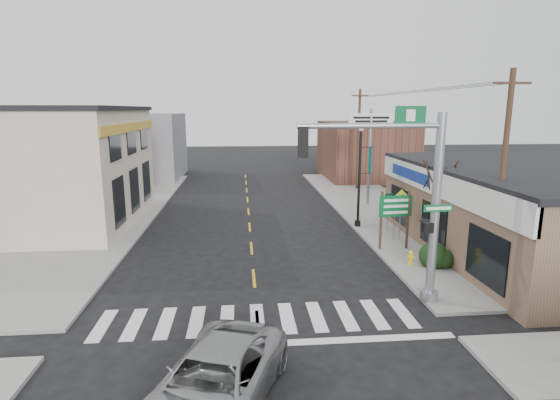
{
  "coord_description": "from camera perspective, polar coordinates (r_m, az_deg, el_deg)",
  "views": [
    {
      "loc": [
        -0.45,
        -13.02,
        6.85
      ],
      "look_at": [
        1.29,
        6.3,
        2.8
      ],
      "focal_mm": 28.0,
      "sensor_mm": 36.0,
      "label": 1
    }
  ],
  "objects": [
    {
      "name": "bldg_distant_right",
      "position": [
        44.96,
        11.02,
        6.41
      ],
      "size": [
        8.0,
        10.0,
        5.6
      ],
      "primitive_type": "cube",
      "color": "brown",
      "rests_on": "ground"
    },
    {
      "name": "ground",
      "position": [
        14.71,
        -2.93,
        -15.96
      ],
      "size": [
        140.0,
        140.0,
        0.0
      ],
      "primitive_type": "plane",
      "color": "black",
      "rests_on": "ground"
    },
    {
      "name": "sidewalk_right",
      "position": [
        28.5,
        14.39,
        -2.36
      ],
      "size": [
        6.0,
        38.0,
        0.13
      ],
      "primitive_type": "cube",
      "color": "gray",
      "rests_on": "ground"
    },
    {
      "name": "left_building",
      "position": [
        29.99,
        -29.91,
        3.62
      ],
      "size": [
        12.0,
        12.0,
        6.8
      ],
      "primitive_type": "cube",
      "color": "beige",
      "rests_on": "ground"
    },
    {
      "name": "crosswalk",
      "position": [
        15.07,
        -2.99,
        -15.24
      ],
      "size": [
        11.0,
        2.2,
        0.01
      ],
      "primitive_type": "cube",
      "color": "silver",
      "rests_on": "ground"
    },
    {
      "name": "lamp_post",
      "position": [
        25.38,
        10.49,
        3.97
      ],
      "size": [
        0.75,
        0.59,
        5.78
      ],
      "rotation": [
        0.0,
        0.0,
        0.15
      ],
      "color": "black",
      "rests_on": "sidewalk_right"
    },
    {
      "name": "utility_pole_far",
      "position": [
        37.83,
        10.21,
        7.93
      ],
      "size": [
        1.46,
        0.22,
        8.37
      ],
      "rotation": [
        0.0,
        0.0,
        0.09
      ],
      "color": "#3C231D",
      "rests_on": "sidewalk_right"
    },
    {
      "name": "traffic_signal_pole",
      "position": [
        15.48,
        17.09,
        1.36
      ],
      "size": [
        5.39,
        0.39,
        6.82
      ],
      "rotation": [
        0.0,
        0.0,
        0.04
      ],
      "color": "#91959A",
      "rests_on": "sidewalk_right"
    },
    {
      "name": "center_line",
      "position": [
        22.11,
        -3.76,
        -6.27
      ],
      "size": [
        0.12,
        56.0,
        0.01
      ],
      "primitive_type": "cube",
      "color": "gold",
      "rests_on": "ground"
    },
    {
      "name": "suv",
      "position": [
        10.92,
        -8.53,
        -22.51
      ],
      "size": [
        3.99,
        5.66,
        1.43
      ],
      "primitive_type": "imported",
      "rotation": [
        0.0,
        0.0,
        -0.35
      ],
      "color": "#989B9C",
      "rests_on": "ground"
    },
    {
      "name": "thrift_store",
      "position": [
        24.67,
        32.31,
        -1.4
      ],
      "size": [
        12.0,
        14.0,
        4.0
      ],
      "primitive_type": "cube",
      "color": "brown",
      "rests_on": "ground"
    },
    {
      "name": "shrub_front",
      "position": [
        20.26,
        19.4,
        -6.88
      ],
      "size": [
        1.23,
        1.23,
        0.92
      ],
      "primitive_type": "ellipsoid",
      "color": "#16311A",
      "rests_on": "sidewalk_right"
    },
    {
      "name": "utility_pole_near",
      "position": [
        18.65,
        27.03,
        2.73
      ],
      "size": [
        1.42,
        0.21,
        8.19
      ],
      "rotation": [
        0.0,
        0.0,
        -0.04
      ],
      "color": "#4E4022",
      "rests_on": "sidewalk_right"
    },
    {
      "name": "shrub_back",
      "position": [
        24.84,
        22.56,
        -3.85
      ],
      "size": [
        1.09,
        1.09,
        0.82
      ],
      "primitive_type": "ellipsoid",
      "color": "black",
      "rests_on": "sidewalk_right"
    },
    {
      "name": "dance_center_sign",
      "position": [
        31.53,
        11.72,
        8.57
      ],
      "size": [
        3.17,
        0.2,
        6.74
      ],
      "rotation": [
        0.0,
        0.0,
        0.03
      ],
      "color": "gray",
      "rests_on": "sidewalk_right"
    },
    {
      "name": "bldg_distant_left",
      "position": [
        46.38,
        -18.41,
        6.68
      ],
      "size": [
        9.0,
        10.0,
        6.4
      ],
      "primitive_type": "cube",
      "color": "slate",
      "rests_on": "ground"
    },
    {
      "name": "ped_crossing_sign",
      "position": [
        23.31,
        15.53,
        -0.7
      ],
      "size": [
        1.05,
        0.07,
        2.7
      ],
      "rotation": [
        0.0,
        0.0,
        -0.26
      ],
      "color": "gray",
      "rests_on": "sidewalk_right"
    },
    {
      "name": "sidewalk_left",
      "position": [
        28.21,
        -22.65,
        -3.05
      ],
      "size": [
        6.0,
        38.0,
        0.13
      ],
      "primitive_type": "cube",
      "color": "gray",
      "rests_on": "ground"
    },
    {
      "name": "guide_sign",
      "position": [
        21.76,
        14.81,
        -1.53
      ],
      "size": [
        1.64,
        0.14,
        2.87
      ],
      "rotation": [
        0.0,
        0.0,
        0.07
      ],
      "color": "#493122",
      "rests_on": "sidewalk_right"
    },
    {
      "name": "bare_tree",
      "position": [
        21.64,
        20.25,
        3.97
      ],
      "size": [
        2.57,
        2.57,
        5.15
      ],
      "rotation": [
        0.0,
        0.0,
        0.21
      ],
      "color": "black",
      "rests_on": "sidewalk_right"
    },
    {
      "name": "fire_hydrant",
      "position": [
        20.11,
        16.71,
        -7.17
      ],
      "size": [
        0.21,
        0.21,
        0.65
      ],
      "rotation": [
        0.0,
        0.0,
        -0.35
      ],
      "color": "yellow",
      "rests_on": "sidewalk_right"
    }
  ]
}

